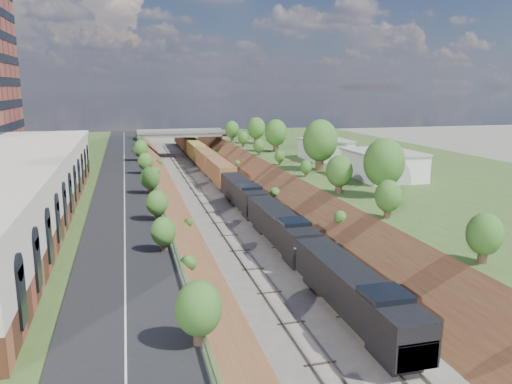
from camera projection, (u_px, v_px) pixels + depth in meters
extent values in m
cube|color=#385121|center=(0.00, 203.00, 71.98)|extent=(44.00, 180.00, 5.00)
cube|color=#385121|center=(408.00, 182.00, 88.25)|extent=(44.00, 180.00, 5.00)
cube|color=brown|center=(156.00, 211.00, 77.92)|extent=(10.00, 180.00, 10.00)
cube|color=brown|center=(289.00, 203.00, 83.34)|extent=(10.00, 180.00, 10.00)
cube|color=gray|center=(209.00, 207.00, 79.97)|extent=(1.58, 180.00, 0.18)
cube|color=gray|center=(241.00, 205.00, 81.26)|extent=(1.58, 180.00, 0.18)
cube|color=black|center=(124.00, 180.00, 75.77)|extent=(8.00, 180.00, 0.10)
cube|color=#99999E|center=(152.00, 176.00, 76.68)|extent=(0.06, 171.00, 0.30)
cube|color=brown|center=(0.00, 213.00, 51.64)|extent=(14.00, 62.00, 2.20)
cube|color=gray|center=(140.00, 147.00, 135.88)|extent=(1.50, 8.00, 6.20)
cube|color=gray|center=(222.00, 144.00, 141.55)|extent=(1.50, 8.00, 6.20)
cube|color=gray|center=(182.00, 134.00, 138.08)|extent=(24.00, 8.00, 1.00)
cube|color=gray|center=(183.00, 133.00, 134.12)|extent=(24.00, 0.30, 0.80)
cube|color=gray|center=(180.00, 130.00, 141.70)|extent=(24.00, 0.30, 0.80)
cube|color=silver|center=(383.00, 166.00, 77.41)|extent=(9.00, 12.00, 4.00)
cube|color=silver|center=(325.00, 150.00, 98.16)|extent=(8.00, 10.00, 3.60)
cylinder|color=#473323|center=(383.00, 186.00, 64.58)|extent=(1.30, 1.30, 2.62)
ellipsoid|color=#315C20|center=(384.00, 162.00, 63.94)|extent=(5.25, 5.25, 6.30)
cylinder|color=#473323|center=(174.00, 262.00, 38.69)|extent=(0.66, 0.66, 1.22)
ellipsoid|color=#315C20|center=(173.00, 244.00, 38.39)|extent=(2.45, 2.45, 2.94)
cube|color=black|center=(393.00, 354.00, 35.21)|extent=(2.40, 4.00, 0.90)
cube|color=black|center=(353.00, 290.00, 41.13)|extent=(3.23, 19.39, 3.22)
cube|color=black|center=(406.00, 347.00, 33.51)|extent=(2.97, 3.00, 1.80)
cube|color=silver|center=(407.00, 333.00, 33.31)|extent=(2.97, 3.00, 0.15)
cube|color=black|center=(385.00, 297.00, 35.88)|extent=(3.17, 3.10, 0.90)
cube|color=black|center=(280.00, 225.00, 60.44)|extent=(3.23, 19.39, 3.22)
cube|color=black|center=(242.00, 192.00, 79.74)|extent=(3.23, 19.39, 3.22)
cube|color=brown|center=(196.00, 150.00, 130.43)|extent=(3.23, 85.78, 3.88)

